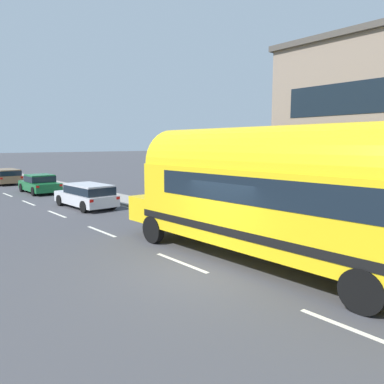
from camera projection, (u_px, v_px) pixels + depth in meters
ground_plane at (204, 272)px, 10.36m from camera, size 300.00×300.00×0.00m
lane_markings at (95, 206)px, 21.41m from camera, size 3.95×80.00×0.01m
sidewalk_slab at (149, 206)px, 21.00m from camera, size 2.05×90.00×0.15m
painted_bus at (284, 190)px, 10.37m from camera, size 2.80×12.10×4.12m
car_lead at (87, 194)px, 20.59m from camera, size 2.06×4.54×1.37m
car_second at (40, 183)px, 26.86m from camera, size 2.01×4.40×1.37m
car_third at (6, 175)px, 32.70m from camera, size 2.06×4.53×1.37m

